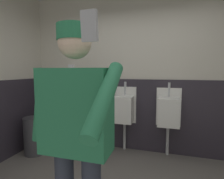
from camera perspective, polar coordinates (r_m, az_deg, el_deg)
wall_back at (r=3.29m, az=9.14°, el=5.40°), size 4.69×0.12×2.82m
wainscot_band_back at (r=3.32m, az=8.74°, el=-7.97°), size 4.09×0.03×1.29m
urinal_left at (r=3.44m, az=-8.65°, el=-5.17°), size 0.40×0.34×1.24m
urinal_middle at (r=3.20m, az=3.66°, el=-5.98°), size 0.40×0.34×1.24m
urinal_right at (r=3.12m, az=17.30°, el=-6.55°), size 0.40×0.34×1.24m
privacy_divider_panel at (r=3.20m, az=-3.17°, el=-2.80°), size 0.04×0.40×0.90m
person at (r=1.34m, az=-11.22°, el=-11.29°), size 0.71×0.60×1.75m
cell_phone at (r=0.70m, az=-7.12°, el=19.15°), size 0.06×0.03×0.11m
trash_bin at (r=3.50m, az=-23.16°, el=-13.11°), size 0.35×0.35×0.64m
soap_dispenser at (r=3.63m, az=-12.64°, el=6.26°), size 0.10×0.07×0.18m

